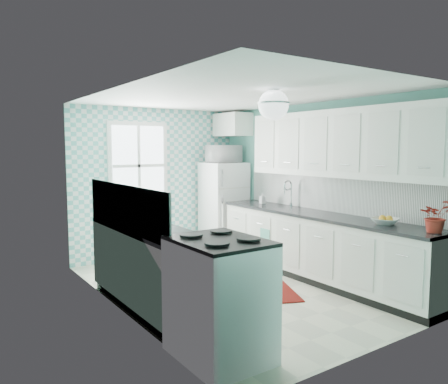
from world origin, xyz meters
TOP-DOWN VIEW (x-y plane):
  - floor at (0.00, 0.00)m, footprint 3.00×4.40m
  - ceiling at (0.00, 0.00)m, footprint 3.00×4.40m
  - wall_back at (0.00, 2.21)m, footprint 3.00×0.02m
  - wall_front at (0.00, -2.21)m, footprint 3.00×0.02m
  - wall_left at (-1.51, 0.00)m, footprint 0.02×4.40m
  - wall_right at (1.51, 0.00)m, footprint 0.02×4.40m
  - accent_wall at (0.00, 2.19)m, footprint 3.00×0.01m
  - window at (-0.35, 2.16)m, footprint 1.04×0.05m
  - backsplash_right at (1.49, -0.40)m, footprint 0.02×3.60m
  - backsplash_left at (-1.49, -0.07)m, footprint 0.02×2.15m
  - upper_cabinets_right at (1.33, -0.60)m, footprint 0.33×3.20m
  - upper_cabinet_fridge at (1.30, 1.83)m, footprint 0.40×0.74m
  - ceiling_light at (0.00, -0.80)m, footprint 0.34×0.34m
  - base_cabinets_right at (1.20, -0.40)m, footprint 0.60×3.60m
  - countertop_right at (1.19, -0.40)m, footprint 0.63×3.60m
  - base_cabinets_left at (-1.20, -0.07)m, footprint 0.60×2.15m
  - countertop_left at (-1.19, -0.07)m, footprint 0.63×2.15m
  - fridge at (1.11, 1.80)m, footprint 0.69×0.69m
  - stove at (-1.20, -1.50)m, footprint 0.69×0.87m
  - sink at (1.20, 0.36)m, footprint 0.53×0.44m
  - rug at (0.30, -0.41)m, footprint 0.93×1.07m
  - dish_towel at (0.89, 0.38)m, footprint 0.06×0.21m
  - fruit_bowl at (1.20, -1.45)m, footprint 0.38×0.38m
  - potted_plant at (1.20, -2.06)m, footprint 0.36×0.32m
  - soap_bottle at (1.25, 0.89)m, footprint 0.09×0.09m
  - microwave at (1.11, 1.80)m, footprint 0.56×0.39m

SIDE VIEW (x-z plane):
  - floor at x=0.00m, z-range -0.02..0.00m
  - rug at x=0.30m, z-range 0.00..0.02m
  - base_cabinets_right at x=1.20m, z-range 0.00..0.90m
  - base_cabinets_left at x=-1.20m, z-range 0.00..0.90m
  - dish_towel at x=0.89m, z-range 0.32..0.64m
  - stove at x=-1.20m, z-range 0.02..1.07m
  - fridge at x=1.11m, z-range 0.00..1.58m
  - countertop_right at x=1.19m, z-range 0.90..0.94m
  - countertop_left at x=-1.19m, z-range 0.90..0.94m
  - sink at x=1.20m, z-range 0.66..1.20m
  - fruit_bowl at x=1.20m, z-range 0.94..1.02m
  - soap_bottle at x=1.25m, z-range 0.94..1.12m
  - potted_plant at x=1.20m, z-range 0.94..1.30m
  - backsplash_right at x=1.49m, z-range 0.94..1.45m
  - backsplash_left at x=-1.49m, z-range 0.94..1.45m
  - wall_back at x=0.00m, z-range 0.00..2.50m
  - wall_front at x=0.00m, z-range 0.00..2.50m
  - wall_left at x=-1.51m, z-range 0.00..2.50m
  - wall_right at x=1.51m, z-range 0.00..2.50m
  - accent_wall at x=0.00m, z-range 0.00..2.50m
  - window at x=-0.35m, z-range 0.83..2.27m
  - microwave at x=1.11m, z-range 1.58..1.89m
  - upper_cabinets_right at x=1.33m, z-range 1.45..2.35m
  - upper_cabinet_fridge at x=1.30m, z-range 2.05..2.45m
  - ceiling_light at x=0.00m, z-range 2.15..2.50m
  - ceiling at x=0.00m, z-range 2.50..2.52m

